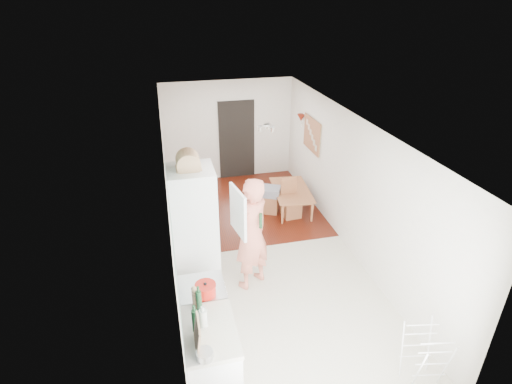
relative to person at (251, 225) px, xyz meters
name	(u,v)px	position (x,y,z in m)	size (l,w,h in m)	color
room_shell	(264,193)	(0.40, 0.78, 0.13)	(3.20, 7.00, 2.50)	white
floor	(263,253)	(0.40, 0.78, -1.12)	(3.20, 7.00, 0.01)	beige
wood_floor_overlay	(243,206)	(0.40, 2.63, -1.12)	(3.20, 3.30, 0.01)	#5E1609
sage_wall_panel	(173,237)	(-1.19, -1.22, 0.73)	(0.02, 3.00, 1.30)	slate
tile_splashback	(182,318)	(-1.18, -1.77, 0.03)	(0.02, 1.90, 0.50)	black
doorway_recess	(237,140)	(0.60, 4.26, -0.12)	(0.90, 0.04, 2.00)	black
base_cabinet	(211,360)	(-0.90, -1.77, -0.69)	(0.60, 0.90, 0.86)	white
worktop	(209,331)	(-0.90, -1.77, -0.23)	(0.62, 0.92, 0.06)	beige
range_cooker	(204,315)	(-0.90, -1.02, -0.68)	(0.60, 0.60, 0.88)	white
cooker_top	(201,288)	(-0.90, -1.02, -0.22)	(0.60, 0.60, 0.04)	#BDBDC0
fridge_housing	(195,235)	(-0.87, 0.00, -0.05)	(0.66, 0.66, 2.15)	white
fridge_door	(238,212)	(-0.26, -0.30, 0.43)	(0.56, 0.04, 0.70)	white
fridge_interior	(214,205)	(-0.56, 0.00, 0.43)	(0.02, 0.52, 0.66)	white
pinboard	(312,135)	(1.98, 2.68, 0.43)	(0.03, 0.90, 0.70)	tan
pinboard_frame	(312,135)	(1.97, 2.68, 0.43)	(0.01, 0.94, 0.74)	#9E6238
wall_sconce	(301,118)	(1.94, 3.33, 0.63)	(0.18, 0.18, 0.16)	maroon
person	(251,225)	(0.00, 0.00, 0.00)	(0.82, 0.54, 2.25)	#E77E66
dining_table	(292,201)	(1.44, 2.27, -0.92)	(1.16, 0.65, 0.41)	#9E6238
dining_chair	(292,199)	(1.32, 1.95, -0.70)	(0.36, 0.36, 0.85)	#9E6238
stool	(271,204)	(0.94, 2.22, -0.92)	(0.32, 0.32, 0.41)	#9E6238
grey_drape	(271,191)	(0.95, 2.24, -0.62)	(0.38, 0.38, 0.17)	gray
drying_rack	(424,357)	(1.62, -2.29, -0.73)	(0.40, 0.36, 0.78)	white
bread_bin	(188,162)	(-0.88, 0.01, 1.12)	(0.35, 0.33, 0.18)	tan
red_casserole	(206,290)	(-0.86, -1.18, -0.13)	(0.27, 0.27, 0.16)	red
steel_pan	(205,355)	(-0.99, -2.15, -0.16)	(0.18, 0.18, 0.09)	#BDBDC0
held_bottle	(261,221)	(0.12, -0.13, 0.13)	(0.05, 0.05, 0.25)	#194022
bottle_a	(195,321)	(-1.04, -1.75, -0.06)	(0.07, 0.07, 0.29)	#194022
bottle_b	(199,301)	(-0.96, -1.45, -0.06)	(0.07, 0.07, 0.29)	#194022
bottle_c	(203,318)	(-0.94, -1.69, -0.09)	(0.09, 0.09, 0.22)	beige
pepper_mill_front	(195,298)	(-1.01, -1.35, -0.09)	(0.06, 0.06, 0.23)	tan
pepper_mill_back	(195,300)	(-1.01, -1.39, -0.09)	(0.06, 0.06, 0.23)	tan
chopping_boards	(197,335)	(-1.04, -1.99, -0.03)	(0.04, 0.26, 0.35)	tan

